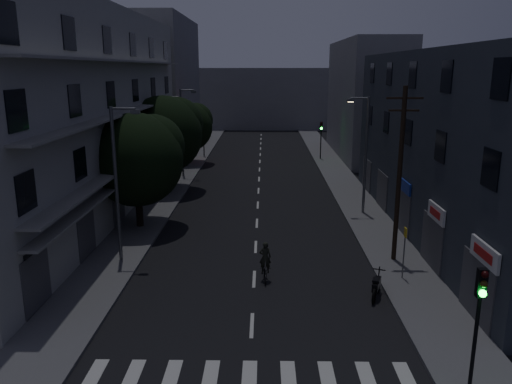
{
  "coord_description": "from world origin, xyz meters",
  "views": [
    {
      "loc": [
        0.46,
        -16.02,
        9.98
      ],
      "look_at": [
        0.0,
        12.0,
        3.0
      ],
      "focal_mm": 35.0,
      "sensor_mm": 36.0,
      "label": 1
    }
  ],
  "objects_px": {
    "utility_pole": "(400,172)",
    "cyclist": "(265,267)",
    "traffic_signal_near": "(480,305)",
    "bus_stop_sign": "(405,244)",
    "motorcycle": "(376,287)"
  },
  "relations": [
    {
      "from": "traffic_signal_near",
      "to": "utility_pole",
      "type": "relative_size",
      "value": 0.46
    },
    {
      "from": "traffic_signal_near",
      "to": "motorcycle",
      "type": "xyz_separation_m",
      "value": [
        -1.43,
        6.89,
        -2.61
      ]
    },
    {
      "from": "traffic_signal_near",
      "to": "motorcycle",
      "type": "height_order",
      "value": "traffic_signal_near"
    },
    {
      "from": "utility_pole",
      "to": "traffic_signal_near",
      "type": "bearing_deg",
      "value": -92.18
    },
    {
      "from": "motorcycle",
      "to": "cyclist",
      "type": "xyz_separation_m",
      "value": [
        -4.96,
        1.75,
        0.17
      ]
    },
    {
      "from": "utility_pole",
      "to": "motorcycle",
      "type": "relative_size",
      "value": 4.85
    },
    {
      "from": "traffic_signal_near",
      "to": "utility_pole",
      "type": "bearing_deg",
      "value": 87.82
    },
    {
      "from": "traffic_signal_near",
      "to": "utility_pole",
      "type": "height_order",
      "value": "utility_pole"
    },
    {
      "from": "utility_pole",
      "to": "cyclist",
      "type": "relative_size",
      "value": 4.58
    },
    {
      "from": "utility_pole",
      "to": "bus_stop_sign",
      "type": "distance_m",
      "value": 3.86
    },
    {
      "from": "traffic_signal_near",
      "to": "cyclist",
      "type": "height_order",
      "value": "traffic_signal_near"
    },
    {
      "from": "motorcycle",
      "to": "cyclist",
      "type": "relative_size",
      "value": 0.94
    },
    {
      "from": "utility_pole",
      "to": "bus_stop_sign",
      "type": "height_order",
      "value": "utility_pole"
    },
    {
      "from": "bus_stop_sign",
      "to": "motorcycle",
      "type": "distance_m",
      "value": 2.83
    },
    {
      "from": "traffic_signal_near",
      "to": "utility_pole",
      "type": "xyz_separation_m",
      "value": [
        0.42,
        11.16,
        1.77
      ]
    }
  ]
}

